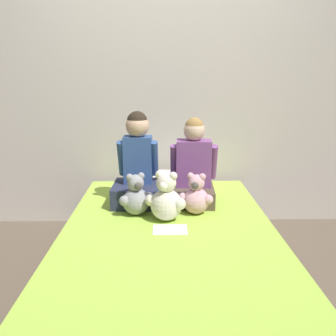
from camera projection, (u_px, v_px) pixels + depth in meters
The scene contains 10 objects.
ground_plane at pixel (169, 285), 2.32m from camera, with size 14.00×14.00×0.00m, color brown.
wall_behind_bed at pixel (167, 85), 3.08m from camera, with size 8.00×0.06×2.50m.
bed at pixel (169, 257), 2.27m from camera, with size 1.32×1.98×0.42m.
child_on_left at pixel (138, 169), 2.58m from camera, with size 0.37×0.35×0.67m.
child_on_right at pixel (194, 168), 2.59m from camera, with size 0.35×0.34×0.62m.
teddy_bear_held_by_left_child at pixel (136, 197), 2.38m from camera, with size 0.23×0.18×0.29m.
teddy_bear_held_by_right_child at pixel (196, 197), 2.40m from camera, with size 0.23×0.18×0.28m.
teddy_bear_between_children at pixel (166, 200), 2.28m from camera, with size 0.26×0.21×0.33m.
pillow_at_headboard at pixel (167, 180), 2.99m from camera, with size 0.52×0.28×0.11m.
sign_card at pixel (170, 230), 2.16m from camera, with size 0.21×0.15×0.00m.
Camera 1 is at (-0.04, -2.05, 1.33)m, focal length 38.00 mm.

